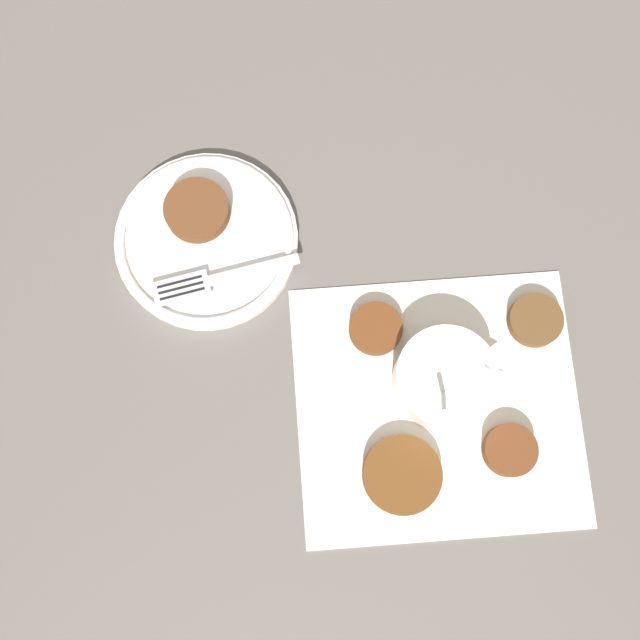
{
  "coord_description": "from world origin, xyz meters",
  "views": [
    {
      "loc": [
        -0.15,
        -0.08,
        0.83
      ],
      "look_at": [
        -0.14,
        0.1,
        0.02
      ],
      "focal_mm": 42.0,
      "sensor_mm": 36.0,
      "label": 1
    }
  ],
  "objects_px": {
    "serving_plate": "(207,240)",
    "fritter_on_plate": "(197,210)",
    "fork": "(210,281)",
    "sauce_bowl": "(445,378)"
  },
  "relations": [
    {
      "from": "serving_plate",
      "to": "fritter_on_plate",
      "type": "xyz_separation_m",
      "value": [
        -0.01,
        0.03,
        0.02
      ]
    },
    {
      "from": "serving_plate",
      "to": "fork",
      "type": "bearing_deg",
      "value": -86.13
    },
    {
      "from": "fritter_on_plate",
      "to": "fork",
      "type": "xyz_separation_m",
      "value": [
        0.01,
        -0.08,
        -0.01
      ]
    },
    {
      "from": "fritter_on_plate",
      "to": "sauce_bowl",
      "type": "bearing_deg",
      "value": -39.22
    },
    {
      "from": "sauce_bowl",
      "to": "serving_plate",
      "type": "bearing_deg",
      "value": 144.14
    },
    {
      "from": "sauce_bowl",
      "to": "fork",
      "type": "distance_m",
      "value": 0.28
    },
    {
      "from": "fritter_on_plate",
      "to": "serving_plate",
      "type": "bearing_deg",
      "value": -76.96
    },
    {
      "from": "fritter_on_plate",
      "to": "fork",
      "type": "bearing_deg",
      "value": -82.84
    },
    {
      "from": "serving_plate",
      "to": "fork",
      "type": "relative_size",
      "value": 1.25
    },
    {
      "from": "serving_plate",
      "to": "fork",
      "type": "distance_m",
      "value": 0.05
    }
  ]
}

